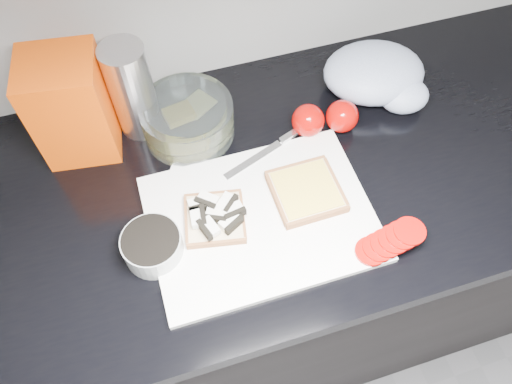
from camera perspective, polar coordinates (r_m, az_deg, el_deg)
The scene contains 14 objects.
base_cabinet at distance 1.37m, azimuth -0.71°, elevation -9.31°, with size 3.50×0.60×0.86m, color black.
countertop at distance 0.98m, azimuth -0.98°, elevation 1.07°, with size 3.50×0.64×0.04m, color black.
cutting_board at distance 0.91m, azimuth 0.57°, elevation -3.02°, with size 0.40×0.30×0.01m, color white.
bread_left at distance 0.89m, azimuth -4.73°, elevation -2.83°, with size 0.13×0.13×0.03m.
bread_right at distance 0.92m, azimuth 5.75°, elevation 0.08°, with size 0.13×0.13×0.02m.
tomato_slices at distance 0.89m, azimuth 15.09°, elevation -5.46°, with size 0.14×0.08×0.03m.
knife at distance 0.99m, azimuth 2.34°, elevation 5.42°, with size 0.19×0.08×0.01m.
seed_tub at distance 0.87m, azimuth -11.75°, elevation -6.00°, with size 0.10×0.10×0.05m.
tub_lid at distance 0.97m, azimuth -7.33°, elevation 2.35°, with size 0.08×0.08×0.01m, color white.
glass_bowl at distance 1.01m, azimuth -7.82°, elevation 8.21°, with size 0.18×0.18×0.08m.
bread_bag at distance 0.99m, azimuth -20.33°, elevation 9.12°, with size 0.13×0.13×0.21m, color #E03903.
steel_canister at distance 0.99m, azimuth -13.99°, elevation 11.19°, with size 0.08×0.08×0.20m, color silver.
grocery_bag at distance 1.10m, azimuth 13.76°, elevation 12.77°, with size 0.24×0.22×0.09m.
whole_tomatoes at distance 1.02m, azimuth 7.91°, elevation 8.34°, with size 0.14×0.08×0.07m.
Camera 1 is at (-0.14, 0.68, 1.70)m, focal length 35.00 mm.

